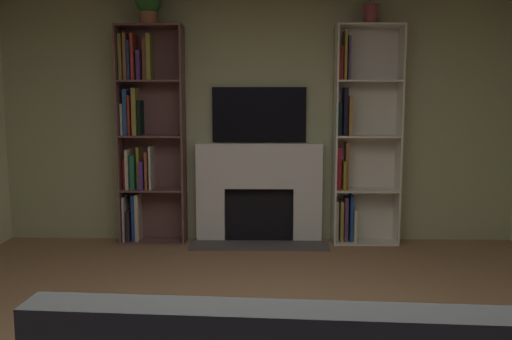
% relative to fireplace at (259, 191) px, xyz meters
% --- Properties ---
extents(wall_back_accent, '(5.53, 0.06, 2.63)m').
position_rel_fireplace_xyz_m(wall_back_accent, '(0.00, 0.13, 0.77)').
color(wall_back_accent, '#ACB07F').
rests_on(wall_back_accent, ground_plane).
extents(fireplace, '(1.42, 0.48, 1.05)m').
position_rel_fireplace_xyz_m(fireplace, '(0.00, 0.00, 0.00)').
color(fireplace, white).
rests_on(fireplace, ground_plane).
extents(tv, '(0.98, 0.06, 0.57)m').
position_rel_fireplace_xyz_m(tv, '(0.00, 0.07, 0.80)').
color(tv, black).
rests_on(tv, fireplace).
extents(bookshelf_left, '(0.67, 0.28, 2.25)m').
position_rel_fireplace_xyz_m(bookshelf_left, '(-1.20, -0.01, 0.60)').
color(bookshelf_left, brown).
rests_on(bookshelf_left, ground_plane).
extents(bookshelf_right, '(0.67, 0.28, 2.25)m').
position_rel_fireplace_xyz_m(bookshelf_right, '(1.03, 0.00, 0.53)').
color(bookshelf_right, silver).
rests_on(bookshelf_right, ground_plane).
extents(potted_plant, '(0.25, 0.25, 0.35)m').
position_rel_fireplace_xyz_m(potted_plant, '(-1.11, -0.05, 1.90)').
color(potted_plant, '#AB6847').
rests_on(potted_plant, bookshelf_left).
extents(vase_with_flowers, '(0.15, 0.15, 0.36)m').
position_rel_fireplace_xyz_m(vase_with_flowers, '(1.12, -0.05, 1.83)').
color(vase_with_flowers, '#903943').
rests_on(vase_with_flowers, bookshelf_right).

